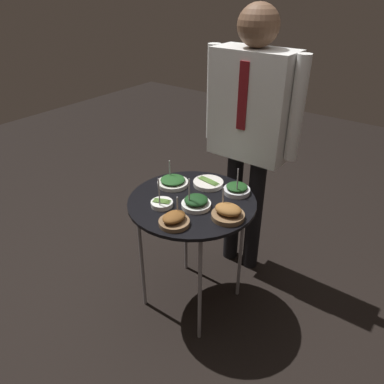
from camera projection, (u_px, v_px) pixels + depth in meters
name	position (u px, v px, depth m)	size (l,w,h in m)	color
ground_plane	(192.00, 298.00, 2.34)	(8.00, 8.00, 0.00)	black
serving_cart	(192.00, 208.00, 2.01)	(0.68, 0.68, 0.72)	black
bowl_spinach_front_right	(173.00, 182.00, 2.12)	(0.17, 0.17, 0.13)	silver
bowl_spinach_back_left	(196.00, 202.00, 1.91)	(0.15, 0.15, 0.17)	white
bowl_spinach_back_right	(237.00, 189.00, 2.04)	(0.15, 0.15, 0.17)	silver
bowl_roast_near_rim	(174.00, 220.00, 1.78)	(0.15, 0.15, 0.13)	brown
bowl_asparagus_mid_right	(162.00, 203.00, 1.93)	(0.11, 0.11, 0.17)	white
bowl_asparagus_front_center	(208.00, 183.00, 2.12)	(0.17, 0.17, 0.03)	silver
bowl_roast_far_rim	(228.00, 213.00, 1.82)	(0.16, 0.16, 0.15)	brown
waiter_figure	(251.00, 118.00, 2.15)	(0.61, 0.23, 1.65)	black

